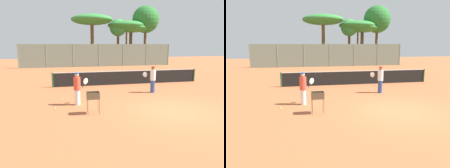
{
  "view_description": "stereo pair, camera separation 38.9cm",
  "coord_description": "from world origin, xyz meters",
  "views": [
    {
      "loc": [
        -5.02,
        -8.87,
        3.09
      ],
      "look_at": [
        -2.47,
        2.2,
        1.0
      ],
      "focal_mm": 35.0,
      "sensor_mm": 36.0,
      "label": 1
    },
    {
      "loc": [
        -4.64,
        -8.95,
        3.09
      ],
      "look_at": [
        -2.47,
        2.2,
        1.0
      ],
      "focal_mm": 35.0,
      "sensor_mm": 36.0,
      "label": 2
    }
  ],
  "objects": [
    {
      "name": "tennis_net",
      "position": [
        0.0,
        7.16,
        0.56
      ],
      "size": [
        11.53,
        0.1,
        1.07
      ],
      "color": "#26592D",
      "rests_on": "ground_plane"
    },
    {
      "name": "parked_car",
      "position": [
        -2.71,
        24.46,
        0.66
      ],
      "size": [
        4.2,
        1.7,
        1.6
      ],
      "color": "#232328",
      "rests_on": "ground_plane"
    },
    {
      "name": "back_fence",
      "position": [
        0.0,
        20.92,
        1.53
      ],
      "size": [
        20.93,
        0.08,
        3.07
      ],
      "color": "gray",
      "rests_on": "ground_plane"
    },
    {
      "name": "tree_0",
      "position": [
        3.97,
        25.77,
        5.51
      ],
      "size": [
        2.7,
        2.7,
        6.98
      ],
      "color": "brown",
      "rests_on": "ground_plane"
    },
    {
      "name": "player_white_outfit",
      "position": [
        0.62,
        3.98,
        0.87
      ],
      "size": [
        0.9,
        0.35,
        1.68
      ],
      "rotation": [
        0.0,
        0.0,
        3.06
      ],
      "color": "#334C8C",
      "rests_on": "ground_plane"
    },
    {
      "name": "tree_4",
      "position": [
        -0.25,
        25.48,
        6.66
      ],
      "size": [
        6.35,
        6.35,
        7.54
      ],
      "color": "brown",
      "rests_on": "ground_plane"
    },
    {
      "name": "tennis_ball_3",
      "position": [
        -1.23,
        6.58,
        0.03
      ],
      "size": [
        0.07,
        0.07,
        0.07
      ],
      "primitive_type": "sphere",
      "color": "#D1E54C",
      "rests_on": "ground_plane"
    },
    {
      "name": "tree_1",
      "position": [
        6.3,
        26.34,
        5.58
      ],
      "size": [
        5.88,
        5.88,
        6.4
      ],
      "color": "brown",
      "rests_on": "ground_plane"
    },
    {
      "name": "ground_plane",
      "position": [
        0.0,
        0.0,
        0.0
      ],
      "size": [
        80.0,
        80.0,
        0.0
      ],
      "primitive_type": "plane",
      "color": "#B26038"
    },
    {
      "name": "tree_3",
      "position": [
        5.49,
        26.15,
        5.99
      ],
      "size": [
        6.18,
        6.18,
        6.79
      ],
      "color": "brown",
      "rests_on": "ground_plane"
    },
    {
      "name": "tennis_ball_2",
      "position": [
        -5.43,
        1.63,
        0.03
      ],
      "size": [
        0.07,
        0.07,
        0.07
      ],
      "primitive_type": "sphere",
      "color": "#D1E54C",
      "rests_on": "ground_plane"
    },
    {
      "name": "tree_2",
      "position": [
        8.59,
        25.75,
        6.95
      ],
      "size": [
        4.34,
        4.34,
        9.17
      ],
      "color": "brown",
      "rests_on": "ground_plane"
    },
    {
      "name": "ball_cart",
      "position": [
        -3.71,
        0.51,
        0.76
      ],
      "size": [
        0.56,
        0.41,
        0.99
      ],
      "color": "brown",
      "rests_on": "ground_plane"
    },
    {
      "name": "tennis_ball_5",
      "position": [
        -5.04,
        3.34,
        0.03
      ],
      "size": [
        0.07,
        0.07,
        0.07
      ],
      "primitive_type": "sphere",
      "color": "#D1E54C",
      "rests_on": "ground_plane"
    },
    {
      "name": "tennis_ball_0",
      "position": [
        -5.41,
        1.47,
        0.03
      ],
      "size": [
        0.07,
        0.07,
        0.07
      ],
      "primitive_type": "sphere",
      "color": "#D1E54C",
      "rests_on": "ground_plane"
    },
    {
      "name": "tennis_ball_4",
      "position": [
        4.55,
        2.56,
        0.03
      ],
      "size": [
        0.07,
        0.07,
        0.07
      ],
      "primitive_type": "sphere",
      "color": "#D1E54C",
      "rests_on": "ground_plane"
    },
    {
      "name": "tennis_ball_1",
      "position": [
        5.58,
        4.41,
        0.03
      ],
      "size": [
        0.07,
        0.07,
        0.07
      ],
      "primitive_type": "sphere",
      "color": "#D1E54C",
      "rests_on": "ground_plane"
    },
    {
      "name": "player_red_cap",
      "position": [
        -4.29,
        2.13,
        0.87
      ],
      "size": [
        0.82,
        0.53,
        1.67
      ],
      "rotation": [
        0.0,
        0.0,
        0.49
      ],
      "color": "white",
      "rests_on": "ground_plane"
    }
  ]
}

